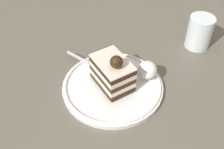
{
  "coord_description": "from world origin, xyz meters",
  "views": [
    {
      "loc": [
        0.2,
        0.41,
        0.47
      ],
      "look_at": [
        0.0,
        0.02,
        0.05
      ],
      "focal_mm": 44.28,
      "sensor_mm": 36.0,
      "label": 1
    }
  ],
  "objects_px": {
    "fork": "(86,61)",
    "drink_glass_far": "(199,34)",
    "cake_slice": "(113,72)",
    "whipped_cream_dollop": "(147,70)",
    "dessert_plate": "(112,86)"
  },
  "relations": [
    {
      "from": "fork",
      "to": "drink_glass_far",
      "type": "relative_size",
      "value": 1.22
    },
    {
      "from": "cake_slice",
      "to": "fork",
      "type": "height_order",
      "value": "cake_slice"
    },
    {
      "from": "dessert_plate",
      "to": "drink_glass_far",
      "type": "distance_m",
      "value": 0.28
    },
    {
      "from": "drink_glass_far",
      "to": "dessert_plate",
      "type": "bearing_deg",
      "value": 8.58
    },
    {
      "from": "dessert_plate",
      "to": "drink_glass_far",
      "type": "bearing_deg",
      "value": -171.42
    },
    {
      "from": "fork",
      "to": "drink_glass_far",
      "type": "height_order",
      "value": "drink_glass_far"
    },
    {
      "from": "whipped_cream_dollop",
      "to": "drink_glass_far",
      "type": "bearing_deg",
      "value": -164.1
    },
    {
      "from": "drink_glass_far",
      "to": "whipped_cream_dollop",
      "type": "bearing_deg",
      "value": 15.9
    },
    {
      "from": "whipped_cream_dollop",
      "to": "cake_slice",
      "type": "bearing_deg",
      "value": -9.98
    },
    {
      "from": "cake_slice",
      "to": "drink_glass_far",
      "type": "height_order",
      "value": "cake_slice"
    },
    {
      "from": "fork",
      "to": "whipped_cream_dollop",
      "type": "bearing_deg",
      "value": 135.0
    },
    {
      "from": "fork",
      "to": "cake_slice",
      "type": "bearing_deg",
      "value": 105.72
    },
    {
      "from": "cake_slice",
      "to": "whipped_cream_dollop",
      "type": "xyz_separation_m",
      "value": [
        -0.08,
        0.01,
        -0.01
      ]
    },
    {
      "from": "whipped_cream_dollop",
      "to": "fork",
      "type": "height_order",
      "value": "whipped_cream_dollop"
    },
    {
      "from": "cake_slice",
      "to": "fork",
      "type": "xyz_separation_m",
      "value": [
        0.03,
        -0.09,
        -0.03
      ]
    }
  ]
}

